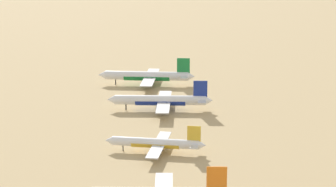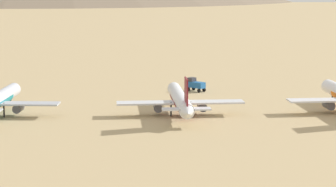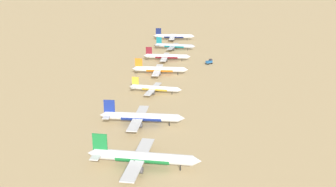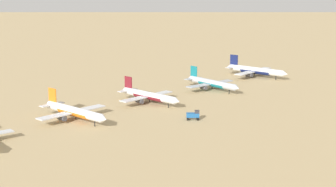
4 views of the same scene
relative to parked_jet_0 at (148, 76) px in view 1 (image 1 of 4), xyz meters
The scene contains 3 objects.
parked_jet_0 is the anchor object (origin of this frame).
parked_jet_1 42.74m from the parked_jet_0, 104.32° to the left, with size 41.38×33.62×11.93m.
parked_jet_2 91.82m from the parked_jet_0, 98.96° to the left, with size 32.38×26.31×9.33m.
Camera 1 is at (-19.78, 149.59, 67.75)m, focal length 68.79 mm.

